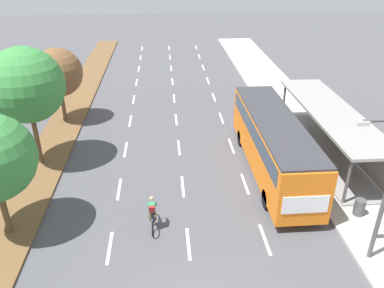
{
  "coord_description": "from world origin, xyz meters",
  "views": [
    {
      "loc": [
        -0.85,
        -8.5,
        11.95
      ],
      "look_at": [
        0.73,
        12.15,
        1.2
      ],
      "focal_mm": 36.08,
      "sensor_mm": 36.0,
      "label": 1
    }
  ],
  "objects_px": {
    "bus_shelter": "(333,127)",
    "cyclist": "(152,214)",
    "trash_bin": "(359,207)",
    "bus": "(273,140)",
    "median_tree_third": "(26,85)",
    "median_tree_fourth": "(58,73)"
  },
  "relations": [
    {
      "from": "median_tree_fourth",
      "to": "cyclist",
      "type": "bearing_deg",
      "value": -62.33
    },
    {
      "from": "cyclist",
      "to": "median_tree_fourth",
      "type": "bearing_deg",
      "value": 117.67
    },
    {
      "from": "bus",
      "to": "median_tree_fourth",
      "type": "relative_size",
      "value": 2.08
    },
    {
      "from": "bus",
      "to": "trash_bin",
      "type": "relative_size",
      "value": 13.28
    },
    {
      "from": "bus_shelter",
      "to": "cyclist",
      "type": "xyz_separation_m",
      "value": [
        -11.12,
        -6.47,
        -1.08
      ]
    },
    {
      "from": "trash_bin",
      "to": "median_tree_fourth",
      "type": "bearing_deg",
      "value": 142.6
    },
    {
      "from": "bus_shelter",
      "to": "trash_bin",
      "type": "xyz_separation_m",
      "value": [
        -1.08,
        -6.4,
        -1.29
      ]
    },
    {
      "from": "bus_shelter",
      "to": "trash_bin",
      "type": "distance_m",
      "value": 6.61
    },
    {
      "from": "bus_shelter",
      "to": "cyclist",
      "type": "relative_size",
      "value": 6.55
    },
    {
      "from": "bus",
      "to": "cyclist",
      "type": "relative_size",
      "value": 6.2
    },
    {
      "from": "median_tree_fourth",
      "to": "median_tree_third",
      "type": "bearing_deg",
      "value": -90.78
    },
    {
      "from": "cyclist",
      "to": "trash_bin",
      "type": "height_order",
      "value": "cyclist"
    },
    {
      "from": "median_tree_third",
      "to": "median_tree_fourth",
      "type": "xyz_separation_m",
      "value": [
        0.09,
        6.41,
        -1.21
      ]
    },
    {
      "from": "trash_bin",
      "to": "median_tree_third",
      "type": "bearing_deg",
      "value": 159.1
    },
    {
      "from": "bus",
      "to": "cyclist",
      "type": "xyz_separation_m",
      "value": [
        -6.84,
        -4.66,
        -1.28
      ]
    },
    {
      "from": "cyclist",
      "to": "median_tree_fourth",
      "type": "distance_m",
      "value": 14.91
    },
    {
      "from": "cyclist",
      "to": "median_tree_fourth",
      "type": "height_order",
      "value": "median_tree_fourth"
    },
    {
      "from": "bus_shelter",
      "to": "bus",
      "type": "relative_size",
      "value": 1.06
    },
    {
      "from": "cyclist",
      "to": "median_tree_third",
      "type": "bearing_deg",
      "value": 136.46
    },
    {
      "from": "bus_shelter",
      "to": "bus",
      "type": "bearing_deg",
      "value": -157.1
    },
    {
      "from": "bus_shelter",
      "to": "median_tree_fourth",
      "type": "height_order",
      "value": "median_tree_fourth"
    },
    {
      "from": "cyclist",
      "to": "bus_shelter",
      "type": "bearing_deg",
      "value": 30.17
    }
  ]
}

